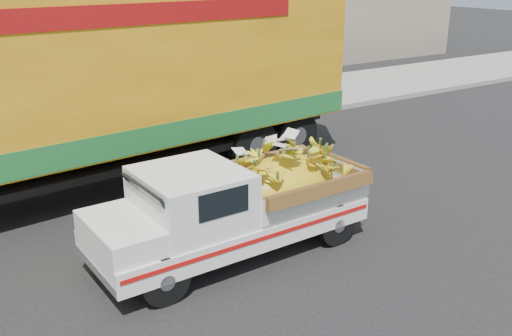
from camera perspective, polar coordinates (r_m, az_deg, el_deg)
ground at (r=8.06m, az=-9.86°, el=-11.29°), size 100.00×100.00×0.00m
curb at (r=13.57m, az=-20.70°, el=1.02°), size 60.00×0.25×0.15m
sidewalk at (r=15.55m, az=-22.53°, el=3.04°), size 60.00×4.00×0.14m
pickup_truck at (r=8.52m, az=-0.68°, el=-3.29°), size 4.20×1.64×1.46m
semi_trailer at (r=10.77m, az=-18.56°, el=8.00°), size 12.04×3.69×3.80m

